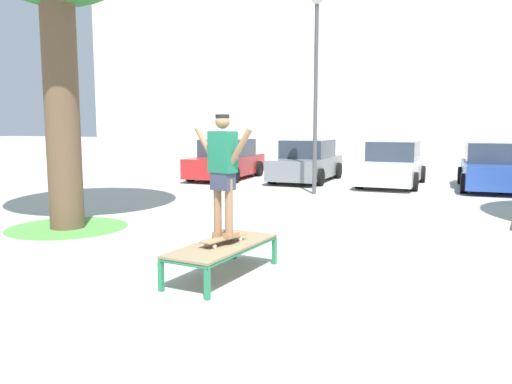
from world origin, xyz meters
The scene contains 11 objects.
ground_plane centered at (0.00, 0.00, 0.00)m, with size 120.00×120.00×0.00m, color #B7B5AD.
building_facade centered at (-3.38, 31.19, 7.17)m, with size 38.99×4.00×14.35m, color silver.
skate_box centered at (-0.72, 0.15, 0.41)m, with size 1.08×2.00×0.46m.
skateboard centered at (-0.71, 0.18, 0.54)m, with size 0.44×0.82×0.09m.
skater centered at (-0.71, 0.18, 1.53)m, with size 0.97×0.40×1.69m.
grass_patch_near_left centered at (-4.99, 2.36, 0.00)m, with size 2.40×2.40×0.01m, color #519342.
car_red centered at (-5.32, 12.16, 0.69)m, with size 2.00×4.24×1.50m.
car_grey centered at (-2.24, 12.34, 0.69)m, with size 2.15×4.31×1.50m.
car_white centered at (0.84, 11.90, 0.69)m, with size 2.16×4.32×1.50m.
car_blue centered at (3.92, 11.83, 0.69)m, with size 1.98×4.23×1.50m.
light_post centered at (-1.24, 8.90, 3.83)m, with size 0.36×0.36×5.83m.
Camera 1 is at (1.92, -6.46, 2.13)m, focal length 36.87 mm.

